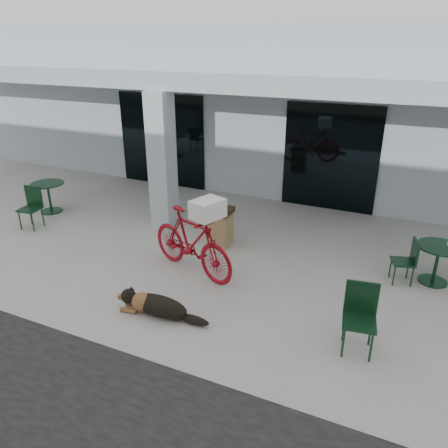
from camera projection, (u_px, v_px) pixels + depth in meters
The scene contains 16 objects.
ground at pixel (170, 281), 8.11m from camera, with size 80.00×80.00×0.00m, color #ABA8A1.
building at pixel (301, 101), 14.33m from camera, with size 22.00×7.00×4.50m, color #ADBCC4.
storefront_glass_left at pixel (162, 140), 12.97m from camera, with size 2.80×0.06×2.70m, color black.
storefront_glass_right at pixel (330, 158), 11.05m from camera, with size 2.40×0.06×2.70m, color black.
column at pixel (162, 161), 9.99m from camera, with size 0.50×0.50×3.12m, color #ADBCC4.
overhang at pixel (245, 83), 9.86m from camera, with size 22.00×2.80×0.18m, color #ADBCC4.
bicycle at pixel (192, 242), 8.18m from camera, with size 0.59×2.10×1.26m, color maroon.
laundry_basket at pixel (208, 209), 7.58m from camera, with size 0.56×0.41×0.33m, color white.
dog at pixel (159, 305), 7.04m from camera, with size 1.19×0.40×0.40m, color black, non-canonical shape.
cup_near_dog at pixel (159, 303), 7.34m from camera, with size 0.09×0.09×0.11m, color white.
cafe_table_near at pixel (49, 198), 11.19m from camera, with size 0.83×0.83×0.77m, color #133820, non-canonical shape.
cafe_chair_near at pixel (30, 208), 10.19m from camera, with size 0.44×0.48×0.98m, color #133820, non-canonical shape.
cafe_table_far at pixel (436, 264), 7.94m from camera, with size 0.79×0.79×0.74m, color #133820, non-canonical shape.
cafe_chair_far_a at pixel (359, 321), 6.11m from camera, with size 0.46×0.51×1.02m, color #133820, non-canonical shape.
cafe_chair_far_b at pixel (403, 261), 7.92m from camera, with size 0.39×0.42×0.86m, color #133820, non-canonical shape.
trash_receptacle at pixel (220, 227), 9.37m from camera, with size 0.50×0.50×0.85m, color #93784C, non-canonical shape.
Camera 1 is at (3.85, -5.98, 4.17)m, focal length 35.00 mm.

